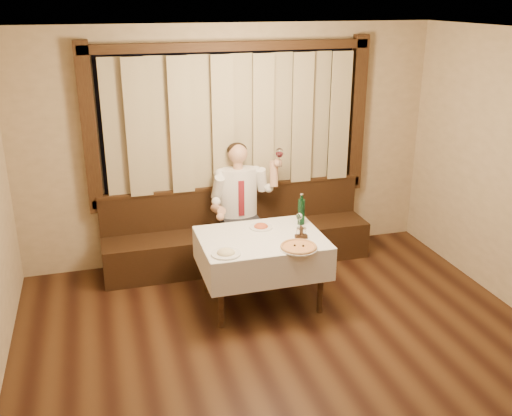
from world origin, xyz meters
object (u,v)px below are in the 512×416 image
object	(u,v)px
cruet_caddy	(301,234)
pasta_red	(261,225)
seated_man	(241,198)
pasta_cream	(226,251)
dining_table	(261,246)
pizza	(299,247)
banquette	(237,238)
green_bottle	(301,211)

from	to	relation	value
cruet_caddy	pasta_red	bearing A→B (deg)	131.09
cruet_caddy	seated_man	size ratio (longest dim) A/B	0.09
pasta_cream	cruet_caddy	distance (m)	0.84
dining_table	pizza	distance (m)	0.48
banquette	green_bottle	size ratio (longest dim) A/B	9.21
seated_man	banquette	bearing A→B (deg)	104.43
banquette	pasta_red	size ratio (longest dim) A/B	13.03
pasta_cream	pasta_red	bearing A→B (deg)	46.83
pizza	green_bottle	world-z (taller)	green_bottle
green_bottle	cruet_caddy	world-z (taller)	green_bottle
banquette	dining_table	world-z (taller)	banquette
pizza	pasta_cream	bearing A→B (deg)	174.81
cruet_caddy	seated_man	distance (m)	1.14
pizza	cruet_caddy	world-z (taller)	cruet_caddy
pasta_cream	banquette	bearing A→B (deg)	71.51
green_bottle	pizza	bearing A→B (deg)	-112.30
cruet_caddy	green_bottle	bearing A→B (deg)	71.30
green_bottle	seated_man	distance (m)	0.87
dining_table	green_bottle	size ratio (longest dim) A/B	3.65
pizza	pasta_red	bearing A→B (deg)	108.46
banquette	cruet_caddy	bearing A→B (deg)	-72.08
dining_table	cruet_caddy	distance (m)	0.43
banquette	pizza	size ratio (longest dim) A/B	8.46
pasta_red	green_bottle	size ratio (longest dim) A/B	0.71
banquette	dining_table	distance (m)	1.08
seated_man	pasta_red	bearing A→B (deg)	-86.72
dining_table	seated_man	world-z (taller)	seated_man
pizza	seated_man	xyz separation A→B (m)	(-0.24, 1.31, 0.09)
pizza	green_bottle	size ratio (longest dim) A/B	1.09
pasta_red	cruet_caddy	bearing A→B (deg)	-50.21
banquette	seated_man	world-z (taller)	seated_man
banquette	green_bottle	world-z (taller)	green_bottle
banquette	pasta_red	world-z (taller)	banquette
green_bottle	banquette	bearing A→B (deg)	122.34
dining_table	green_bottle	world-z (taller)	green_bottle
pasta_cream	green_bottle	bearing A→B (deg)	28.95
banquette	pasta_cream	size ratio (longest dim) A/B	11.21
banquette	cruet_caddy	distance (m)	1.33
pasta_red	seated_man	distance (m)	0.71
dining_table	cruet_caddy	xyz separation A→B (m)	(0.38, -0.15, 0.15)
dining_table	cruet_caddy	world-z (taller)	cruet_caddy
dining_table	pasta_cream	size ratio (longest dim) A/B	4.45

